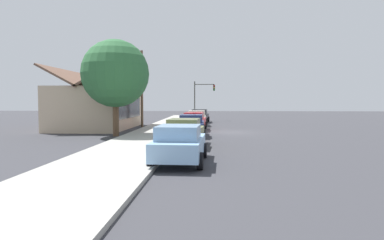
{
  "coord_description": "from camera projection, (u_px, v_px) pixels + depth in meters",
  "views": [
    {
      "loc": [
        -28.18,
        1.46,
        2.56
      ],
      "look_at": [
        -0.43,
        2.97,
        1.02
      ],
      "focal_mm": 32.02,
      "sensor_mm": 36.0,
      "label": 1
    }
  ],
  "objects": [
    {
      "name": "storefront_building",
      "position": [
        98.0,
        107.0,
        31.96
      ],
      "size": [
        11.04,
        6.35,
        5.52
      ],
      "color": "#CCB293",
      "rests_on": "ground"
    },
    {
      "name": "sidewalk_curb",
      "position": [
        161.0,
        131.0,
        28.46
      ],
      "size": [
        60.0,
        4.2,
        0.16
      ],
      "primitive_type": "cube",
      "color": "#A3A099",
      "rests_on": "ground"
    },
    {
      "name": "car_navy",
      "position": [
        191.0,
        125.0,
        24.9
      ],
      "size": [
        4.49,
        2.08,
        1.59
      ],
      "rotation": [
        0.0,
        0.0,
        0.02
      ],
      "color": "navy",
      "rests_on": "ground"
    },
    {
      "name": "car_charcoal",
      "position": [
        200.0,
        116.0,
        40.94
      ],
      "size": [
        4.68,
        2.29,
        1.59
      ],
      "rotation": [
        0.0,
        0.0,
        -0.06
      ],
      "color": "#2D3035",
      "rests_on": "ground"
    },
    {
      "name": "car_cherry",
      "position": [
        194.0,
        121.0,
        29.91
      ],
      "size": [
        4.94,
        2.12,
        1.59
      ],
      "rotation": [
        0.0,
        0.0,
        -0.05
      ],
      "color": "red",
      "rests_on": "ground"
    },
    {
      "name": "utility_pole_wooden",
      "position": [
        142.0,
        87.0,
        33.55
      ],
      "size": [
        1.8,
        0.24,
        7.5
      ],
      "color": "brown",
      "rests_on": "ground"
    },
    {
      "name": "fire_hydrant_red",
      "position": [
        181.0,
        123.0,
        31.59
      ],
      "size": [
        0.22,
        0.22,
        0.71
      ],
      "color": "red",
      "rests_on": "sidewalk_curb"
    },
    {
      "name": "ground_plane",
      "position": [
        228.0,
        132.0,
        28.16
      ],
      "size": [
        120.0,
        120.0,
        0.0
      ],
      "primitive_type": "plane",
      "color": "#38383D"
    },
    {
      "name": "shade_tree",
      "position": [
        115.0,
        74.0,
        24.76
      ],
      "size": [
        4.9,
        4.9,
        7.01
      ],
      "color": "brown",
      "rests_on": "ground"
    },
    {
      "name": "car_ivory",
      "position": [
        197.0,
        118.0,
        35.6
      ],
      "size": [
        4.56,
        2.18,
        1.59
      ],
      "rotation": [
        0.0,
        0.0,
        0.03
      ],
      "color": "silver",
      "rests_on": "ground"
    },
    {
      "name": "traffic_light_main",
      "position": [
        203.0,
        94.0,
        45.82
      ],
      "size": [
        0.37,
        2.79,
        5.2
      ],
      "color": "#383833",
      "rests_on": "ground"
    },
    {
      "name": "car_olive",
      "position": [
        185.0,
        132.0,
        19.11
      ],
      "size": [
        4.64,
        2.23,
        1.59
      ],
      "rotation": [
        0.0,
        0.0,
        -0.06
      ],
      "color": "olive",
      "rests_on": "ground"
    },
    {
      "name": "car_skyblue",
      "position": [
        180.0,
        144.0,
        14.05
      ],
      "size": [
        4.5,
        2.2,
        1.59
      ],
      "rotation": [
        0.0,
        0.0,
        -0.04
      ],
      "color": "#8CB7E0",
      "rests_on": "ground"
    }
  ]
}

